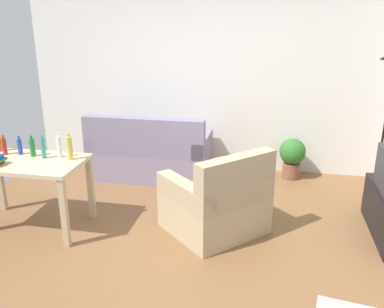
# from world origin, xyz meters

# --- Properties ---
(ground_plane) EXTENTS (5.20, 4.40, 0.02)m
(ground_plane) POSITION_xyz_m (0.00, 0.00, -0.01)
(ground_plane) COLOR brown
(wall_rear) EXTENTS (5.20, 0.10, 2.70)m
(wall_rear) POSITION_xyz_m (0.00, 2.20, 1.35)
(wall_rear) COLOR silver
(wall_rear) RESTS_ON ground_plane
(couch) EXTENTS (1.63, 0.84, 0.92)m
(couch) POSITION_xyz_m (-0.70, 1.59, 0.31)
(couch) COLOR gray
(couch) RESTS_ON ground_plane
(desk) EXTENTS (1.20, 0.71, 0.76)m
(desk) POSITION_xyz_m (-1.56, -0.06, 0.65)
(desk) COLOR #C6B28E
(desk) RESTS_ON ground_plane
(potted_plant) EXTENTS (0.36, 0.36, 0.57)m
(potted_plant) POSITION_xyz_m (1.25, 1.90, 0.33)
(potted_plant) COLOR brown
(potted_plant) RESTS_ON ground_plane
(armchair) EXTENTS (1.23, 1.23, 0.92)m
(armchair) POSITION_xyz_m (0.43, 0.21, 0.32)
(armchair) COLOR tan
(armchair) RESTS_ON ground_plane
(bottle_red) EXTENTS (0.05, 0.05, 0.22)m
(bottle_red) POSITION_xyz_m (-1.87, 0.09, 0.85)
(bottle_red) COLOR #AD2323
(bottle_red) RESTS_ON desk
(bottle_blue) EXTENTS (0.05, 0.05, 0.21)m
(bottle_blue) POSITION_xyz_m (-1.72, 0.12, 0.85)
(bottle_blue) COLOR #2347A3
(bottle_blue) RESTS_ON desk
(bottle_green) EXTENTS (0.05, 0.05, 0.23)m
(bottle_green) POSITION_xyz_m (-1.55, 0.09, 0.86)
(bottle_green) COLOR #1E722D
(bottle_green) RESTS_ON desk
(bottle_tall) EXTENTS (0.05, 0.05, 0.26)m
(bottle_tall) POSITION_xyz_m (-1.40, 0.05, 0.87)
(bottle_tall) COLOR teal
(bottle_tall) RESTS_ON desk
(bottle_clear) EXTENTS (0.05, 0.05, 0.27)m
(bottle_clear) POSITION_xyz_m (-1.25, 0.11, 0.88)
(bottle_clear) COLOR silver
(bottle_clear) RESTS_ON desk
(bottle_squat) EXTENTS (0.06, 0.06, 0.28)m
(bottle_squat) POSITION_xyz_m (-1.11, 0.06, 0.89)
(bottle_squat) COLOR #BCB24C
(bottle_squat) RESTS_ON desk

